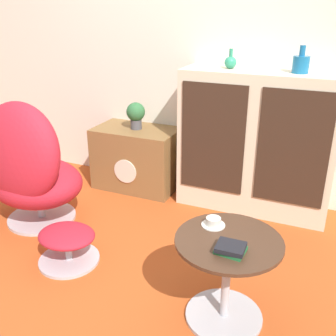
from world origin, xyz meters
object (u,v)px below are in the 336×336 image
tv_console (137,158)px  teacup (213,223)px  book_stack (231,248)px  ottoman (67,241)px  vase_leftmost (231,62)px  coffee_table (227,273)px  sideboard (256,143)px  potted_plant (136,114)px  vase_inner_left (301,64)px  egg_chair (28,169)px

tv_console → teacup: (1.08, -1.19, 0.23)m
tv_console → book_stack: tv_console is taller
ottoman → vase_leftmost: bearing=61.0°
ottoman → coffee_table: coffee_table is taller
sideboard → ottoman: 1.59m
potted_plant → book_stack: size_ratio=1.64×
tv_console → vase_leftmost: vase_leftmost is taller
vase_leftmost → vase_inner_left: vase_inner_left is taller
sideboard → tv_console: sideboard is taller
sideboard → coffee_table: 1.34m
sideboard → ottoman: bearing=-127.0°
egg_chair → teacup: 1.52m
coffee_table → vase_leftmost: (-0.39, 1.31, 0.87)m
ottoman → potted_plant: bearing=95.5°
tv_console → vase_inner_left: size_ratio=3.88×
potted_plant → book_stack: potted_plant is taller
vase_leftmost → teacup: size_ratio=1.16×
sideboard → book_stack: size_ratio=8.34×
vase_inner_left → book_stack: (-0.08, -1.41, -0.67)m
tv_console → sideboard: bearing=1.1°
book_stack → tv_console: bearing=131.4°
vase_inner_left → book_stack: bearing=-93.3°
vase_leftmost → teacup: (0.28, -1.22, -0.65)m
egg_chair → vase_inner_left: bearing=28.4°
coffee_table → vase_leftmost: bearing=106.4°
sideboard → potted_plant: bearing=-178.9°
teacup → book_stack: teacup is taller
coffee_table → egg_chair: bearing=166.5°
egg_chair → book_stack: (1.64, -0.48, 0.06)m
potted_plant → sideboard: bearing=1.1°
coffee_table → potted_plant: size_ratio=2.32×
tv_console → teacup: size_ratio=5.86×
sideboard → teacup: sideboard is taller
vase_leftmost → ottoman: bearing=-119.0°
teacup → egg_chair: bearing=169.1°
vase_leftmost → vase_inner_left: bearing=0.0°
sideboard → tv_console: 1.08m
tv_console → potted_plant: (0.00, 0.00, 0.41)m
sideboard → egg_chair: size_ratio=1.21×
egg_chair → potted_plant: 1.02m
vase_leftmost → egg_chair: bearing=-142.7°
tv_console → egg_chair: 1.01m
egg_chair → ottoman: (0.53, -0.30, -0.30)m
egg_chair → potted_plant: (0.42, 0.90, 0.23)m
vase_inner_left → book_stack: vase_inner_left is taller
sideboard → book_stack: (0.18, -1.41, -0.05)m
potted_plant → book_stack: 1.86m
ottoman → teacup: size_ratio=3.15×
ottoman → vase_leftmost: 1.73m
tv_console → egg_chair: egg_chair is taller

